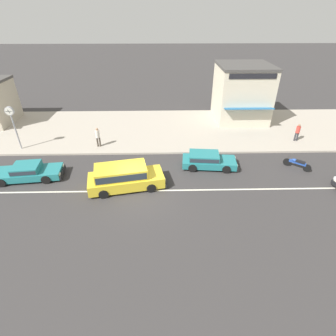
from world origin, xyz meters
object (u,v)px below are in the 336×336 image
object	(u,v)px
sedan_teal_1	(27,172)
hatchback_teal_2	(207,160)
shopfront_corner_warung	(242,93)
pedestrian_by_shop	(298,131)
motorcycle_0	(297,163)
minivan_yellow_0	(124,176)
street_clock	(12,118)
pedestrian_mid_kerb	(98,136)

from	to	relation	value
sedan_teal_1	hatchback_teal_2	distance (m)	12.58
shopfront_corner_warung	pedestrian_by_shop	bearing A→B (deg)	-56.18
motorcycle_0	pedestrian_by_shop	bearing A→B (deg)	67.03
minivan_yellow_0	street_clock	world-z (taller)	street_clock
sedan_teal_1	shopfront_corner_warung	distance (m)	20.38
motorcycle_0	pedestrian_by_shop	size ratio (longest dim) A/B	1.02
hatchback_teal_2	shopfront_corner_warung	world-z (taller)	shopfront_corner_warung
pedestrian_by_shop	shopfront_corner_warung	xyz separation A→B (m)	(-3.67, 5.48, 1.81)
minivan_yellow_0	hatchback_teal_2	bearing A→B (deg)	22.86
minivan_yellow_0	pedestrian_mid_kerb	bearing A→B (deg)	116.20
shopfront_corner_warung	minivan_yellow_0	bearing A→B (deg)	-131.43
sedan_teal_1	pedestrian_mid_kerb	bearing A→B (deg)	48.78
sedan_teal_1	pedestrian_by_shop	world-z (taller)	pedestrian_by_shop
minivan_yellow_0	hatchback_teal_2	size ratio (longest dim) A/B	1.26
street_clock	shopfront_corner_warung	bearing A→B (deg)	18.18
minivan_yellow_0	sedan_teal_1	world-z (taller)	minivan_yellow_0
hatchback_teal_2	shopfront_corner_warung	size ratio (longest dim) A/B	0.69
minivan_yellow_0	shopfront_corner_warung	world-z (taller)	shopfront_corner_warung
motorcycle_0	shopfront_corner_warung	xyz separation A→B (m)	(-1.84, 9.79, 2.42)
hatchback_teal_2	motorcycle_0	world-z (taller)	hatchback_teal_2
sedan_teal_1	street_clock	bearing A→B (deg)	119.40
motorcycle_0	pedestrian_mid_kerb	size ratio (longest dim) A/B	0.95
sedan_teal_1	pedestrian_mid_kerb	xyz separation A→B (m)	(3.95, 4.51, 0.58)
street_clock	shopfront_corner_warung	size ratio (longest dim) A/B	0.60
street_clock	shopfront_corner_warung	xyz separation A→B (m)	(19.60, 6.44, 0.01)
hatchback_teal_2	shopfront_corner_warung	bearing A→B (deg)	63.54
motorcycle_0	minivan_yellow_0	bearing A→B (deg)	-170.47
minivan_yellow_0	hatchback_teal_2	world-z (taller)	minivan_yellow_0
minivan_yellow_0	motorcycle_0	world-z (taller)	minivan_yellow_0
motorcycle_0	pedestrian_mid_kerb	world-z (taller)	pedestrian_mid_kerb
hatchback_teal_2	street_clock	xyz separation A→B (m)	(-14.91, 2.99, 2.24)
motorcycle_0	street_clock	size ratio (longest dim) A/B	0.44
street_clock	pedestrian_by_shop	distance (m)	23.36
street_clock	pedestrian_by_shop	size ratio (longest dim) A/B	2.32
street_clock	hatchback_teal_2	bearing A→B (deg)	-11.32
sedan_teal_1	hatchback_teal_2	world-z (taller)	hatchback_teal_2
minivan_yellow_0	pedestrian_mid_kerb	size ratio (longest dim) A/B	3.14
hatchback_teal_2	pedestrian_mid_kerb	distance (m)	9.18
sedan_teal_1	minivan_yellow_0	bearing A→B (deg)	-9.91
street_clock	shopfront_corner_warung	world-z (taller)	shopfront_corner_warung
pedestrian_by_shop	shopfront_corner_warung	bearing A→B (deg)	123.82
minivan_yellow_0	shopfront_corner_warung	size ratio (longest dim) A/B	0.87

